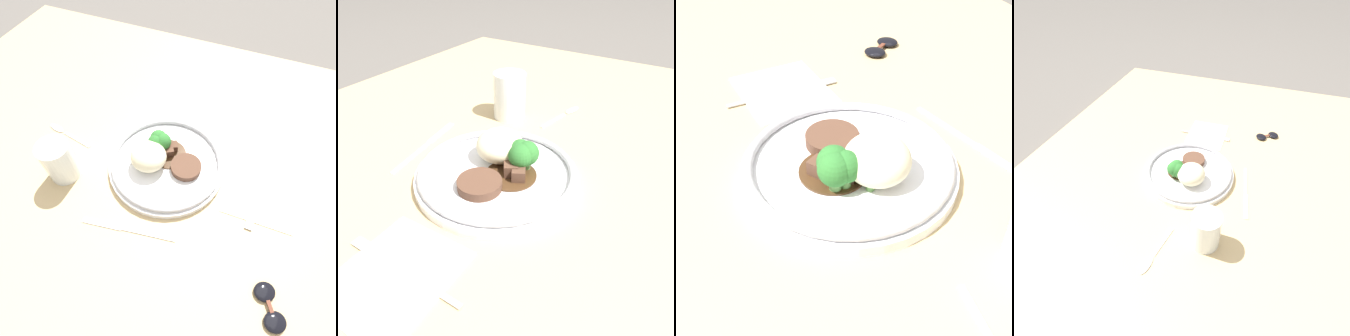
{
  "view_description": "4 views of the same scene",
  "coord_description": "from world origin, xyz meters",
  "views": [
    {
      "loc": [
        -0.17,
        0.32,
        0.59
      ],
      "look_at": [
        -0.04,
        -0.0,
        0.06
      ],
      "focal_mm": 28.0,
      "sensor_mm": 36.0,
      "label": 1
    },
    {
      "loc": [
        -0.41,
        -0.28,
        0.39
      ],
      "look_at": [
        -0.02,
        -0.04,
        0.07
      ],
      "focal_mm": 35.0,
      "sensor_mm": 36.0,
      "label": 2
    },
    {
      "loc": [
        0.4,
        -0.24,
        0.45
      ],
      "look_at": [
        -0.0,
        -0.04,
        0.07
      ],
      "focal_mm": 50.0,
      "sensor_mm": 36.0,
      "label": 3
    },
    {
      "loc": [
        0.57,
        0.16,
        0.64
      ],
      "look_at": [
        -0.02,
        -0.04,
        0.07
      ],
      "focal_mm": 28.0,
      "sensor_mm": 36.0,
      "label": 4
    }
  ],
  "objects": [
    {
      "name": "plate",
      "position": [
        -0.02,
        -0.02,
        0.06
      ],
      "size": [
        0.29,
        0.29,
        0.08
      ],
      "color": "white",
      "rests_on": "dining_table"
    },
    {
      "name": "dining_table",
      "position": [
        0.0,
        0.0,
        0.02
      ],
      "size": [
        1.56,
        1.18,
        0.04
      ],
      "color": "tan",
      "rests_on": "ground"
    },
    {
      "name": "ground_plane",
      "position": [
        0.0,
        0.0,
        0.0
      ],
      "size": [
        8.0,
        8.0,
        0.0
      ],
      "primitive_type": "plane",
      "color": "#5B5651"
    },
    {
      "name": "knife",
      "position": [
        -0.0,
        0.17,
        0.04
      ],
      "size": [
        0.21,
        0.04,
        0.0
      ],
      "rotation": [
        0.0,
        0.0,
        0.16
      ],
      "color": "silver",
      "rests_on": "dining_table"
    },
    {
      "name": "sunglasses",
      "position": [
        -0.32,
        0.2,
        0.04
      ],
      "size": [
        0.08,
        0.1,
        0.01
      ],
      "rotation": [
        0.0,
        0.0,
        0.56
      ],
      "color": "black",
      "rests_on": "dining_table"
    },
    {
      "name": "napkin",
      "position": [
        -0.26,
        -0.02,
        0.04
      ],
      "size": [
        0.17,
        0.14,
        0.0
      ],
      "color": "white",
      "rests_on": "dining_table"
    },
    {
      "name": "fork",
      "position": [
        -0.25,
        -0.01,
        0.04
      ],
      "size": [
        0.02,
        0.19,
        0.0
      ],
      "rotation": [
        0.0,
        0.0,
        1.57
      ],
      "color": "silver",
      "rests_on": "napkin"
    },
    {
      "name": "spoon",
      "position": [
        0.29,
        -0.02,
        0.04
      ],
      "size": [
        0.15,
        0.04,
        0.01
      ],
      "rotation": [
        0.0,
        0.0,
        -0.19
      ],
      "color": "silver",
      "rests_on": "dining_table"
    },
    {
      "name": "juice_glass",
      "position": [
        0.2,
        0.1,
        0.08
      ],
      "size": [
        0.07,
        0.07,
        0.11
      ],
      "color": "orange",
      "rests_on": "dining_table"
    }
  ]
}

